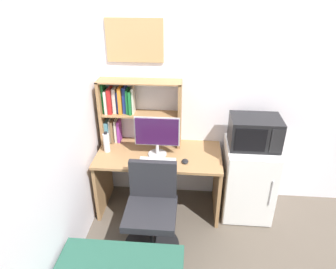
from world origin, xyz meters
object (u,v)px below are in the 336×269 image
object	(u,v)px
monitor	(157,134)
desk_chair	(152,215)
mini_fridge	(248,180)
hutch_bookshelf	(128,109)
computer_mouse	(185,161)
keyboard	(157,162)
microwave	(255,132)
wall_corkboard	(135,40)
water_bottle	(106,142)

from	to	relation	value
monitor	desk_chair	world-z (taller)	monitor
mini_fridge	desk_chair	distance (m)	1.14
hutch_bookshelf	computer_mouse	size ratio (longest dim) A/B	9.62
monitor	computer_mouse	distance (m)	0.40
keyboard	mini_fridge	bearing A→B (deg)	11.40
mini_fridge	hutch_bookshelf	bearing A→B (deg)	170.88
keyboard	microwave	distance (m)	1.03
hutch_bookshelf	computer_mouse	world-z (taller)	hutch_bookshelf
keyboard	wall_corkboard	distance (m)	1.24
wall_corkboard	microwave	bearing A→B (deg)	-13.52
hutch_bookshelf	desk_chair	xyz separation A→B (m)	(0.34, -0.79, -0.76)
hutch_bookshelf	computer_mouse	bearing A→B (deg)	-30.89
keyboard	computer_mouse	world-z (taller)	computer_mouse
computer_mouse	wall_corkboard	world-z (taller)	wall_corkboard
hutch_bookshelf	keyboard	world-z (taller)	hutch_bookshelf
monitor	computer_mouse	bearing A→B (deg)	-23.37
keyboard	wall_corkboard	size ratio (longest dim) A/B	0.64
desk_chair	water_bottle	bearing A→B (deg)	134.44
monitor	wall_corkboard	xyz separation A→B (m)	(-0.25, 0.34, 0.87)
keyboard	water_bottle	size ratio (longest dim) A/B	1.60
microwave	wall_corkboard	xyz separation A→B (m)	(-1.24, 0.30, 0.82)
monitor	wall_corkboard	distance (m)	0.97
mini_fridge	computer_mouse	bearing A→B (deg)	-166.11
keyboard	water_bottle	bearing A→B (deg)	162.47
computer_mouse	microwave	distance (m)	0.76
water_bottle	mini_fridge	world-z (taller)	water_bottle
keyboard	mini_fridge	xyz separation A→B (m)	(0.97, 0.20, -0.31)
computer_mouse	hutch_bookshelf	bearing A→B (deg)	149.11
hutch_bookshelf	microwave	size ratio (longest dim) A/B	1.77
monitor	microwave	world-z (taller)	microwave
computer_mouse	mini_fridge	world-z (taller)	mini_fridge
keyboard	microwave	world-z (taller)	microwave
keyboard	water_bottle	world-z (taller)	water_bottle
microwave	keyboard	bearing A→B (deg)	-168.43
computer_mouse	water_bottle	distance (m)	0.86
computer_mouse	microwave	bearing A→B (deg)	14.12
hutch_bookshelf	mini_fridge	size ratio (longest dim) A/B	1.02
hutch_bookshelf	monitor	size ratio (longest dim) A/B	1.88
water_bottle	microwave	distance (m)	1.54
computer_mouse	keyboard	bearing A→B (deg)	-174.86
desk_chair	hutch_bookshelf	bearing A→B (deg)	113.48
microwave	desk_chair	world-z (taller)	microwave
hutch_bookshelf	water_bottle	bearing A→B (deg)	-131.73
mini_fridge	monitor	bearing A→B (deg)	-177.60
keyboard	desk_chair	size ratio (longest dim) A/B	0.42
hutch_bookshelf	water_bottle	size ratio (longest dim) A/B	3.79
water_bottle	desk_chair	xyz separation A→B (m)	(0.55, -0.56, -0.46)
desk_chair	keyboard	bearing A→B (deg)	87.33
keyboard	desk_chair	xyz separation A→B (m)	(-0.02, -0.38, -0.36)
microwave	wall_corkboard	bearing A→B (deg)	166.48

